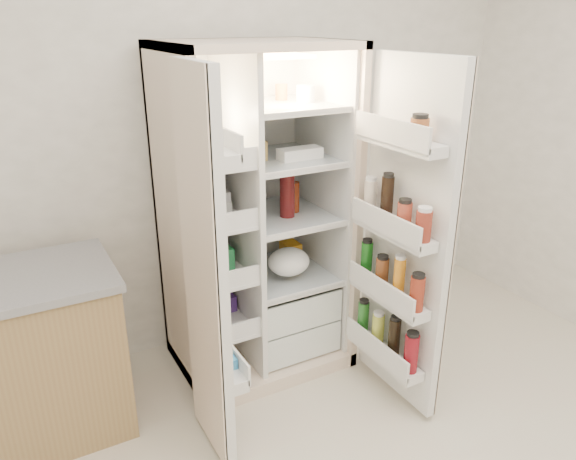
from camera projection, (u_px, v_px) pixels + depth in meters
wall_back at (225, 121)px, 3.11m from camera, size 4.00×0.02×2.70m
refrigerator at (255, 239)px, 3.06m from camera, size 0.92×0.70×1.80m
freezer_door at (206, 276)px, 2.28m from camera, size 0.15×0.40×1.72m
fridge_door at (403, 244)px, 2.65m from camera, size 0.17×0.58×1.72m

